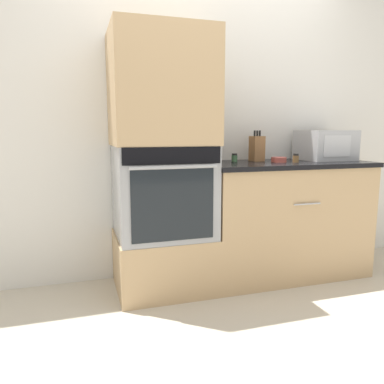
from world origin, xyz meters
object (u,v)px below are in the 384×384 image
Objects in this scene: microwave at (325,145)px; knife_block at (257,148)px; wall_oven at (163,191)px; condiment_jar_near at (296,158)px; condiment_jar_mid at (234,158)px; bowl at (279,160)px.

microwave reaches higher than knife_block.
wall_oven is at bearing -177.00° from microwave.
microwave is 0.41m from condiment_jar_near.
wall_oven reaches higher than condiment_jar_near.
wall_oven reaches higher than condiment_jar_mid.
bowl is 1.82× the size of condiment_jar_mid.
wall_oven is 0.88m from knife_block.
condiment_jar_near is 1.04× the size of condiment_jar_mid.
bowl is (0.11, -0.17, -0.08)m from knife_block.
condiment_jar_near is at bearing -4.05° from wall_oven.
condiment_jar_mid is (0.62, 0.13, 0.22)m from wall_oven.
knife_block reaches higher than wall_oven.
bowl is at bearing 158.58° from condiment_jar_near.
wall_oven is 2.75× the size of knife_block.
condiment_jar_mid is (-0.43, 0.21, -0.00)m from condiment_jar_near.
condiment_jar_near is at bearing -25.94° from condiment_jar_mid.
condiment_jar_near reaches higher than condiment_jar_mid.
knife_block is 0.22m from bowl.
condiment_jar_near is (1.05, -0.07, 0.22)m from wall_oven.
bowl is 0.13m from condiment_jar_near.
wall_oven is 1.46m from microwave.
knife_block is 3.79× the size of condiment_jar_mid.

